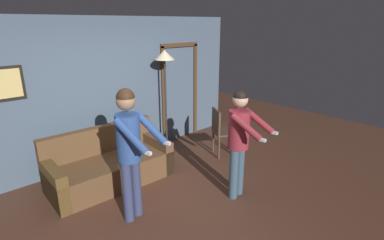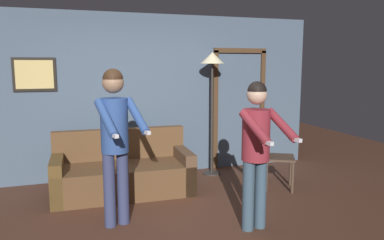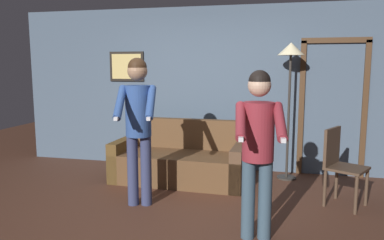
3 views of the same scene
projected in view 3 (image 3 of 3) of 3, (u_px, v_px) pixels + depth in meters
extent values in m
plane|color=#523022|center=(170.00, 215.00, 4.23)|extent=(12.00, 12.00, 0.00)
cube|color=#495B6E|center=(207.00, 89.00, 6.06)|extent=(6.40, 0.06, 2.60)
cube|color=black|center=(127.00, 66.00, 6.28)|extent=(0.60, 0.02, 0.49)
cube|color=#D6BA6B|center=(126.00, 66.00, 6.26)|extent=(0.52, 0.01, 0.41)
cube|color=#4C331E|center=(301.00, 109.00, 5.72)|extent=(0.08, 0.04, 2.04)
cube|color=#4C331E|center=(365.00, 110.00, 5.51)|extent=(0.08, 0.04, 2.04)
cube|color=#4C331E|center=(336.00, 40.00, 5.47)|extent=(0.98, 0.04, 0.08)
cube|color=brown|center=(179.00, 167.00, 5.43)|extent=(1.92, 0.91, 0.42)
cube|color=brown|center=(186.00, 133.00, 5.71)|extent=(1.90, 0.20, 0.45)
cube|color=brown|center=(124.00, 158.00, 5.64)|extent=(0.19, 0.85, 0.58)
cube|color=brown|center=(239.00, 166.00, 5.20)|extent=(0.19, 0.85, 0.58)
cylinder|color=#332D28|center=(286.00, 178.00, 5.59)|extent=(0.28, 0.28, 0.02)
cylinder|color=#332D28|center=(288.00, 117.00, 5.46)|extent=(0.04, 0.04, 1.79)
cone|color=#F9EAB7|center=(291.00, 49.00, 5.32)|extent=(0.38, 0.38, 0.18)
cylinder|color=navy|center=(133.00, 171.00, 4.48)|extent=(0.13, 0.13, 0.84)
cylinder|color=navy|center=(146.00, 171.00, 4.48)|extent=(0.13, 0.13, 0.84)
cylinder|color=#2D4C8C|center=(138.00, 111.00, 4.38)|extent=(0.30, 0.30, 0.60)
sphere|color=#9E7556|center=(137.00, 71.00, 4.31)|extent=(0.23, 0.23, 0.23)
sphere|color=#382314|center=(137.00, 67.00, 4.30)|extent=(0.22, 0.22, 0.22)
cylinder|color=#2D4C8C|center=(120.00, 102.00, 4.14)|extent=(0.21, 0.50, 0.37)
cube|color=white|center=(117.00, 118.00, 3.94)|extent=(0.07, 0.16, 0.04)
cylinder|color=#2D4C8C|center=(151.00, 102.00, 4.14)|extent=(0.21, 0.50, 0.37)
cube|color=white|center=(149.00, 118.00, 3.95)|extent=(0.07, 0.16, 0.04)
cylinder|color=#395163|center=(248.00, 199.00, 3.61)|extent=(0.13, 0.13, 0.78)
cylinder|color=#395163|center=(265.00, 200.00, 3.59)|extent=(0.13, 0.13, 0.78)
cylinder|color=maroon|center=(258.00, 132.00, 3.50)|extent=(0.30, 0.30, 0.55)
sphere|color=#D8AD8E|center=(259.00, 85.00, 3.44)|extent=(0.21, 0.21, 0.21)
sphere|color=black|center=(260.00, 81.00, 3.44)|extent=(0.20, 0.20, 0.20)
cylinder|color=maroon|center=(241.00, 121.00, 3.29)|extent=(0.15, 0.48, 0.31)
cube|color=white|center=(241.00, 138.00, 3.10)|extent=(0.06, 0.15, 0.04)
cylinder|color=maroon|center=(280.00, 121.00, 3.26)|extent=(0.15, 0.48, 0.31)
cube|color=white|center=(283.00, 139.00, 3.06)|extent=(0.06, 0.15, 0.04)
cylinder|color=#4C3828|center=(356.00, 195.00, 4.21)|extent=(0.04, 0.04, 0.45)
cylinder|color=#4C3828|center=(366.00, 187.00, 4.47)|extent=(0.04, 0.04, 0.45)
cylinder|color=#4C3828|center=(325.00, 188.00, 4.45)|extent=(0.04, 0.04, 0.45)
cylinder|color=#4C3828|center=(336.00, 181.00, 4.71)|extent=(0.04, 0.04, 0.45)
cube|color=#4C3828|center=(347.00, 168.00, 4.42)|extent=(0.57, 0.57, 0.03)
cube|color=#4C3828|center=(332.00, 146.00, 4.52)|extent=(0.23, 0.39, 0.45)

